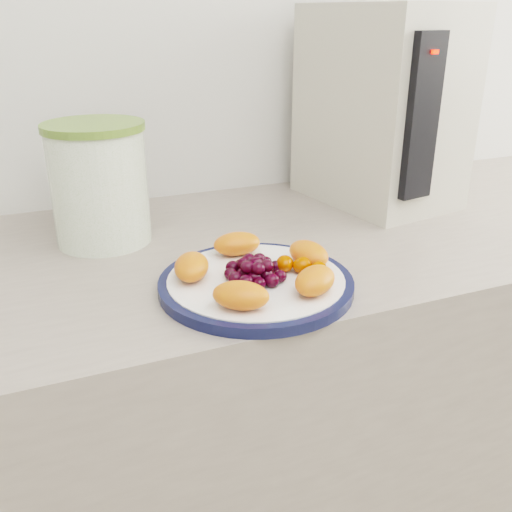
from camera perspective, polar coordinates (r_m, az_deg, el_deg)
name	(u,v)px	position (r m, az deg, el deg)	size (l,w,h in m)	color
counter	(267,443)	(1.22, 1.08, -18.20)	(3.50, 0.60, 0.90)	gray
cabinet_face	(267,455)	(1.24, 1.07, -19.24)	(3.48, 0.58, 0.84)	olive
plate_rim	(256,284)	(0.80, 0.00, -2.81)	(0.27, 0.27, 0.01)	#10173A
plate_face	(256,283)	(0.80, 0.00, -2.75)	(0.25, 0.25, 0.02)	white
canister	(100,188)	(0.97, -15.36, 6.62)	(0.16, 0.16, 0.19)	#3C6B0F
canister_lid	(93,126)	(0.95, -16.00, 12.36)	(0.16, 0.16, 0.01)	olive
appliance_body	(381,107)	(1.18, 12.38, 14.35)	(0.21, 0.30, 0.37)	beige
appliance_panel	(421,118)	(1.03, 16.21, 13.09)	(0.06, 0.02, 0.28)	black
appliance_led	(434,52)	(1.01, 17.42, 18.90)	(0.01, 0.01, 0.01)	#FF0C05
fruit_plate	(262,267)	(0.79, 0.56, -1.12)	(0.23, 0.23, 0.03)	#EA5219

